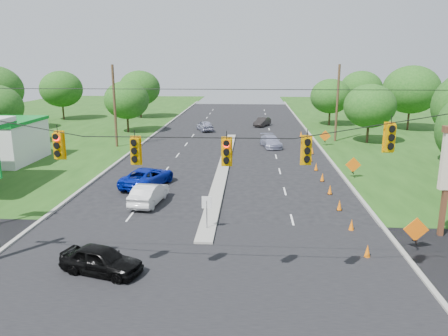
{
  "coord_description": "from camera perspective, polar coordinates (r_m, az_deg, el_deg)",
  "views": [
    {
      "loc": [
        2.39,
        -17.13,
        9.43
      ],
      "look_at": [
        0.75,
        9.63,
        2.8
      ],
      "focal_mm": 35.0,
      "sensor_mm": 36.0,
      "label": 1
    }
  ],
  "objects": [
    {
      "name": "ground",
      "position": [
        19.7,
        -4.03,
        -14.75
      ],
      "size": [
        160.0,
        160.0,
        0.0
      ],
      "primitive_type": "plane",
      "color": "black",
      "rests_on": "ground"
    },
    {
      "name": "cone_7",
      "position": [
        45.99,
        11.45,
        2.23
      ],
      "size": [
        0.32,
        0.32,
        0.7
      ],
      "primitive_type": "cone",
      "color": "orange",
      "rests_on": "ground"
    },
    {
      "name": "cone_0",
      "position": [
        22.83,
        18.22,
        -10.29
      ],
      "size": [
        0.32,
        0.32,
        0.7
      ],
      "primitive_type": "cone",
      "color": "orange",
      "rests_on": "ground"
    },
    {
      "name": "tree_6",
      "position": [
        74.57,
        -10.95,
        10.21
      ],
      "size": [
        6.72,
        6.72,
        7.84
      ],
      "color": "black",
      "rests_on": "ground"
    },
    {
      "name": "tree_4",
      "position": [
        75.65,
        -20.49,
        9.64
      ],
      "size": [
        6.72,
        6.72,
        7.84
      ],
      "color": "black",
      "rests_on": "ground"
    },
    {
      "name": "work_sign_1",
      "position": [
        37.07,
        16.52,
        0.31
      ],
      "size": [
        1.27,
        0.58,
        1.37
      ],
      "color": "black",
      "rests_on": "ground"
    },
    {
      "name": "cone_2",
      "position": [
        29.19,
        14.85,
        -4.72
      ],
      "size": [
        0.32,
        0.32,
        0.7
      ],
      "primitive_type": "cone",
      "color": "orange",
      "rests_on": "ground"
    },
    {
      "name": "utility_pole_far_left",
      "position": [
        49.67,
        -14.09,
        7.78
      ],
      "size": [
        0.28,
        0.28,
        9.0
      ],
      "primitive_type": "cylinder",
      "color": "#422D1C",
      "rests_on": "ground"
    },
    {
      "name": "black_sedan",
      "position": [
        20.9,
        -15.73,
        -11.5
      ],
      "size": [
        4.12,
        2.57,
        1.31
      ],
      "primitive_type": "imported",
      "rotation": [
        0.0,
        0.0,
        1.28
      ],
      "color": "black",
      "rests_on": "ground"
    },
    {
      "name": "tree_11",
      "position": [
        74.38,
        17.46,
        9.82
      ],
      "size": [
        6.72,
        6.72,
        7.84
      ],
      "color": "black",
      "rests_on": "ground"
    },
    {
      "name": "cross_street",
      "position": [
        19.7,
        -4.03,
        -14.75
      ],
      "size": [
        160.0,
        14.0,
        0.02
      ],
      "primitive_type": "cube",
      "color": "black",
      "rests_on": "ground"
    },
    {
      "name": "tree_12",
      "position": [
        66.35,
        13.75,
        9.1
      ],
      "size": [
        5.88,
        5.88,
        6.86
      ],
      "color": "black",
      "rests_on": "ground"
    },
    {
      "name": "cone_5",
      "position": [
        39.14,
        11.94,
        0.17
      ],
      "size": [
        0.32,
        0.32,
        0.7
      ],
      "primitive_type": "cone",
      "color": "orange",
      "rests_on": "ground"
    },
    {
      "name": "median",
      "position": [
        39.35,
        -0.08,
        0.03
      ],
      "size": [
        1.0,
        34.0,
        0.18
      ],
      "primitive_type": "cube",
      "color": "gray",
      "rests_on": "ground"
    },
    {
      "name": "cone_4",
      "position": [
        35.79,
        12.73,
        -1.16
      ],
      "size": [
        0.32,
        0.32,
        0.7
      ],
      "primitive_type": "cone",
      "color": "orange",
      "rests_on": "ground"
    },
    {
      "name": "cone_6",
      "position": [
        42.52,
        11.28,
        1.29
      ],
      "size": [
        0.32,
        0.32,
        0.7
      ],
      "primitive_type": "cone",
      "color": "orange",
      "rests_on": "ground"
    },
    {
      "name": "work_sign_0",
      "position": [
        24.22,
        23.79,
        -7.49
      ],
      "size": [
        1.27,
        0.58,
        1.37
      ],
      "color": "black",
      "rests_on": "ground"
    },
    {
      "name": "white_sedan",
      "position": [
        29.84,
        -9.77,
        -3.32
      ],
      "size": [
        1.98,
        4.43,
        1.41
      ],
      "primitive_type": "imported",
      "rotation": [
        0.0,
        0.0,
        3.03
      ],
      "color": "white",
      "rests_on": "ground"
    },
    {
      "name": "cone_8",
      "position": [
        49.39,
        10.91,
        3.05
      ],
      "size": [
        0.32,
        0.32,
        0.7
      ],
      "primitive_type": "cone",
      "color": "orange",
      "rests_on": "ground"
    },
    {
      "name": "signal_span",
      "position": [
        16.91,
        -4.93,
        -1.45
      ],
      "size": [
        25.6,
        0.32,
        9.0
      ],
      "color": "#422D1C",
      "rests_on": "ground"
    },
    {
      "name": "curb_right",
      "position": [
        48.68,
        12.56,
        2.39
      ],
      "size": [
        0.25,
        110.0,
        0.16
      ],
      "primitive_type": "cube",
      "color": "gray",
      "rests_on": "ground"
    },
    {
      "name": "tree_9",
      "position": [
        53.15,
        18.5,
        7.69
      ],
      "size": [
        5.88,
        5.88,
        6.86
      ],
      "color": "black",
      "rests_on": "ground"
    },
    {
      "name": "work_sign_2",
      "position": [
        50.53,
        13.07,
        4.04
      ],
      "size": [
        1.27,
        0.58,
        1.37
      ],
      "color": "black",
      "rests_on": "ground"
    },
    {
      "name": "tree_10",
      "position": [
        64.95,
        23.27,
        9.39
      ],
      "size": [
        7.56,
        7.56,
        8.82
      ],
      "color": "black",
      "rests_on": "ground"
    },
    {
      "name": "median_sign",
      "position": [
        24.58,
        -2.28,
        -5.04
      ],
      "size": [
        0.55,
        0.06,
        2.05
      ],
      "color": "gray",
      "rests_on": "ground"
    },
    {
      "name": "curb_left",
      "position": [
        49.66,
        -11.14,
        2.68
      ],
      "size": [
        0.25,
        110.0,
        0.16
      ],
      "primitive_type": "cube",
      "color": "gray",
      "rests_on": "ground"
    },
    {
      "name": "cone_3",
      "position": [
        32.47,
        13.68,
        -2.75
      ],
      "size": [
        0.32,
        0.32,
        0.7
      ],
      "primitive_type": "cone",
      "color": "orange",
      "rests_on": "ground"
    },
    {
      "name": "utility_pole_far_right",
      "position": [
        53.33,
        14.57,
        8.15
      ],
      "size": [
        0.28,
        0.28,
        9.0
      ],
      "primitive_type": "cylinder",
      "color": "#422D1C",
      "rests_on": "ground"
    },
    {
      "name": "tree_5",
      "position": [
        59.65,
        -12.6,
        8.67
      ],
      "size": [
        5.88,
        5.88,
        6.86
      ],
      "color": "black",
      "rests_on": "ground"
    },
    {
      "name": "silver_car_oncoming",
      "position": [
        60.17,
        -2.51,
        5.55
      ],
      "size": [
        2.98,
        4.49,
        1.42
      ],
      "primitive_type": "imported",
      "rotation": [
        0.0,
        0.0,
        3.48
      ],
      "color": "#8D8FA9",
      "rests_on": "ground"
    },
    {
      "name": "cone_9",
      "position": [
        52.81,
        10.44,
        3.76
      ],
      "size": [
        0.32,
        0.32,
        0.7
      ],
      "primitive_type": "cone",
      "color": "orange",
      "rests_on": "ground"
    },
    {
      "name": "dark_car_receding",
      "position": [
        64.67,
        5.03,
        6.03
      ],
      "size": [
        2.75,
        4.1,
        1.28
      ],
      "primitive_type": "imported",
      "rotation": [
        0.0,
        0.0,
        -0.4
      ],
      "color": "black",
      "rests_on": "ground"
    },
    {
      "name": "blue_pickup",
      "position": [
        33.95,
        -9.97,
        -1.16
      ],
      "size": [
        3.79,
        5.77,
        1.47
      ],
      "primitive_type": "imported",
      "rotation": [
        0.0,
        0.0,
        2.87
      ],
      "color": "#051AA2",
      "rests_on": "ground"
    },
    {
      "name": "silver_car_far",
      "position": [
        48.99,
        6.12,
        3.49
      ],
      "size": [
        2.63,
        4.73,
        1.3
      ],
      "primitive_type": "imported",
      "rotation": [
        0.0,
        0.0,
        0.19
      ],
      "color": "#8E92B0",
      "rests_on": "ground"
    },
    {
      "name": "cone_10",
      "position": [
        56.24,
        10.03,
        4.39
      ],
      "size": [
        0.32,
        0.32,
        0.7
      ],
      "primitive_type": "cone",
      "color": "orange",
      "rests_on": "ground"
    },
    {
      "name": "cone_1",
      "position": [
        25.97,
        16.32,
        -7.16
      ],
      "size": [
        0.32,
        0.32,
        0.7
      ],
      "primitive_type": "cone",
      "color": "orange",
      "rests_on": "ground"
    }
  ]
}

